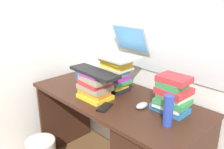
{
  "coord_description": "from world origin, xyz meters",
  "views": [
    {
      "loc": [
        1.2,
        -1.2,
        1.53
      ],
      "look_at": [
        -0.01,
        -0.02,
        0.93
      ],
      "focal_mm": 39.51,
      "sensor_mm": 36.0,
      "label": 1
    }
  ],
  "objects_px": {
    "book_stack_side": "(172,95)",
    "cell_phone": "(105,107)",
    "book_stack_tall": "(116,73)",
    "computer_mouse": "(142,106)",
    "laptop": "(122,49)",
    "book_stack_keyboard_riser": "(95,87)",
    "keyboard": "(94,72)",
    "water_bottle": "(168,111)",
    "mug": "(81,75)"
  },
  "relations": [
    {
      "from": "computer_mouse",
      "to": "cell_phone",
      "type": "distance_m",
      "value": 0.25
    },
    {
      "from": "keyboard",
      "to": "book_stack_tall",
      "type": "bearing_deg",
      "value": 89.5
    },
    {
      "from": "book_stack_tall",
      "to": "cell_phone",
      "type": "relative_size",
      "value": 2.01
    },
    {
      "from": "book_stack_keyboard_riser",
      "to": "mug",
      "type": "height_order",
      "value": "book_stack_keyboard_riser"
    },
    {
      "from": "book_stack_keyboard_riser",
      "to": "book_stack_side",
      "type": "xyz_separation_m",
      "value": [
        0.52,
        0.22,
        0.03
      ]
    },
    {
      "from": "book_stack_keyboard_riser",
      "to": "computer_mouse",
      "type": "relative_size",
      "value": 2.4
    },
    {
      "from": "computer_mouse",
      "to": "book_stack_tall",
      "type": "bearing_deg",
      "value": 165.13
    },
    {
      "from": "book_stack_tall",
      "to": "book_stack_keyboard_riser",
      "type": "bearing_deg",
      "value": -92.08
    },
    {
      "from": "computer_mouse",
      "to": "cell_phone",
      "type": "height_order",
      "value": "computer_mouse"
    },
    {
      "from": "computer_mouse",
      "to": "cell_phone",
      "type": "xyz_separation_m",
      "value": [
        -0.18,
        -0.18,
        -0.01
      ]
    },
    {
      "from": "keyboard",
      "to": "book_stack_keyboard_riser",
      "type": "bearing_deg",
      "value": 135.51
    },
    {
      "from": "laptop",
      "to": "keyboard",
      "type": "bearing_deg",
      "value": -91.31
    },
    {
      "from": "book_stack_side",
      "to": "laptop",
      "type": "relative_size",
      "value": 0.76
    },
    {
      "from": "computer_mouse",
      "to": "cell_phone",
      "type": "bearing_deg",
      "value": -134.73
    },
    {
      "from": "keyboard",
      "to": "mug",
      "type": "distance_m",
      "value": 0.44
    },
    {
      "from": "book_stack_side",
      "to": "book_stack_keyboard_riser",
      "type": "bearing_deg",
      "value": -156.66
    },
    {
      "from": "book_stack_keyboard_riser",
      "to": "mug",
      "type": "distance_m",
      "value": 0.41
    },
    {
      "from": "laptop",
      "to": "computer_mouse",
      "type": "height_order",
      "value": "laptop"
    },
    {
      "from": "laptop",
      "to": "water_bottle",
      "type": "height_order",
      "value": "laptop"
    },
    {
      "from": "mug",
      "to": "laptop",
      "type": "bearing_deg",
      "value": 17.62
    },
    {
      "from": "book_stack_tall",
      "to": "keyboard",
      "type": "distance_m",
      "value": 0.22
    },
    {
      "from": "book_stack_tall",
      "to": "computer_mouse",
      "type": "xyz_separation_m",
      "value": [
        0.34,
        -0.09,
        -0.13
      ]
    },
    {
      "from": "keyboard",
      "to": "mug",
      "type": "height_order",
      "value": "keyboard"
    },
    {
      "from": "water_bottle",
      "to": "computer_mouse",
      "type": "bearing_deg",
      "value": 166.23
    },
    {
      "from": "book_stack_side",
      "to": "book_stack_tall",
      "type": "bearing_deg",
      "value": -178.71
    },
    {
      "from": "book_stack_tall",
      "to": "book_stack_keyboard_riser",
      "type": "xyz_separation_m",
      "value": [
        -0.01,
        -0.21,
        -0.05
      ]
    },
    {
      "from": "book_stack_side",
      "to": "water_bottle",
      "type": "height_order",
      "value": "book_stack_side"
    },
    {
      "from": "cell_phone",
      "to": "book_stack_side",
      "type": "bearing_deg",
      "value": 19.12
    },
    {
      "from": "book_stack_tall",
      "to": "book_stack_keyboard_riser",
      "type": "relative_size",
      "value": 1.1
    },
    {
      "from": "book_stack_side",
      "to": "cell_phone",
      "type": "relative_size",
      "value": 1.85
    },
    {
      "from": "keyboard",
      "to": "water_bottle",
      "type": "bearing_deg",
      "value": 7.27
    },
    {
      "from": "computer_mouse",
      "to": "water_bottle",
      "type": "xyz_separation_m",
      "value": [
        0.25,
        -0.06,
        0.08
      ]
    },
    {
      "from": "book_stack_side",
      "to": "mug",
      "type": "xyz_separation_m",
      "value": [
        -0.89,
        -0.06,
        -0.08
      ]
    },
    {
      "from": "book_stack_tall",
      "to": "keyboard",
      "type": "height_order",
      "value": "book_stack_tall"
    },
    {
      "from": "book_stack_keyboard_riser",
      "to": "keyboard",
      "type": "xyz_separation_m",
      "value": [
        0.0,
        -0.0,
        0.11
      ]
    },
    {
      "from": "book_stack_tall",
      "to": "computer_mouse",
      "type": "relative_size",
      "value": 2.63
    },
    {
      "from": "mug",
      "to": "water_bottle",
      "type": "xyz_separation_m",
      "value": [
        0.97,
        -0.1,
        0.05
      ]
    },
    {
      "from": "mug",
      "to": "cell_phone",
      "type": "height_order",
      "value": "mug"
    },
    {
      "from": "laptop",
      "to": "water_bottle",
      "type": "bearing_deg",
      "value": -20.48
    },
    {
      "from": "computer_mouse",
      "to": "mug",
      "type": "bearing_deg",
      "value": 177.08
    },
    {
      "from": "laptop",
      "to": "cell_phone",
      "type": "xyz_separation_m",
      "value": [
        0.16,
        -0.34,
        -0.32
      ]
    },
    {
      "from": "book_stack_side",
      "to": "cell_phone",
      "type": "bearing_deg",
      "value": -141.03
    },
    {
      "from": "water_bottle",
      "to": "laptop",
      "type": "bearing_deg",
      "value": 159.52
    },
    {
      "from": "book_stack_tall",
      "to": "cell_phone",
      "type": "xyz_separation_m",
      "value": [
        0.16,
        -0.27,
        -0.14
      ]
    },
    {
      "from": "book_stack_tall",
      "to": "mug",
      "type": "relative_size",
      "value": 2.2
    },
    {
      "from": "laptop",
      "to": "water_bottle",
      "type": "xyz_separation_m",
      "value": [
        0.59,
        -0.22,
        -0.23
      ]
    },
    {
      "from": "book_stack_side",
      "to": "mug",
      "type": "bearing_deg",
      "value": -175.85
    },
    {
      "from": "book_stack_keyboard_riser",
      "to": "water_bottle",
      "type": "relative_size",
      "value": 1.29
    },
    {
      "from": "book_stack_tall",
      "to": "laptop",
      "type": "distance_m",
      "value": 0.2
    },
    {
      "from": "book_stack_tall",
      "to": "laptop",
      "type": "height_order",
      "value": "laptop"
    }
  ]
}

